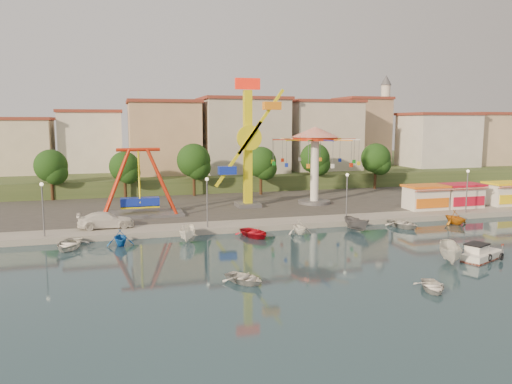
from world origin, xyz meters
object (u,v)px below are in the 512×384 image
object	(u,v)px
rowboat_a	(245,278)
skiff	(451,253)
wave_swinger	(315,148)
van	(106,220)
kamikaze_tower	(251,146)
cabin_motorboat	(481,255)
pirate_ship_ride	(139,184)

from	to	relation	value
rowboat_a	skiff	xyz separation A→B (m)	(17.77, 0.48, 0.51)
wave_swinger	skiff	bearing A→B (deg)	-88.37
van	wave_swinger	bearing A→B (deg)	-74.51
wave_swinger	rowboat_a	size ratio (longest dim) A/B	3.46
kamikaze_tower	skiff	distance (m)	30.37
kamikaze_tower	rowboat_a	xyz separation A→B (m)	(-7.93, -28.17, -8.16)
cabin_motorboat	kamikaze_tower	bearing A→B (deg)	90.73
kamikaze_tower	rowboat_a	size ratio (longest dim) A/B	4.93
cabin_motorboat	skiff	world-z (taller)	skiff
skiff	van	xyz separation A→B (m)	(-27.81, 19.13, 0.57)
wave_swinger	rowboat_a	bearing A→B (deg)	-120.77
wave_swinger	skiff	world-z (taller)	wave_swinger
pirate_ship_ride	skiff	size ratio (longest dim) A/B	2.26
kamikaze_tower	cabin_motorboat	bearing A→B (deg)	-64.79
kamikaze_tower	skiff	world-z (taller)	kamikaze_tower
pirate_ship_ride	cabin_motorboat	xyz separation A→B (m)	(27.15, -25.37, -3.98)
wave_swinger	cabin_motorboat	xyz separation A→B (m)	(3.93, -27.88, -7.79)
van	cabin_motorboat	bearing A→B (deg)	-124.27
rowboat_a	cabin_motorboat	bearing A→B (deg)	-30.95
wave_swinger	cabin_motorboat	world-z (taller)	wave_swinger
rowboat_a	wave_swinger	bearing A→B (deg)	26.57
cabin_motorboat	skiff	distance (m)	3.16
cabin_motorboat	skiff	bearing A→B (deg)	158.14
pirate_ship_ride	rowboat_a	distance (m)	27.04
kamikaze_tower	rowboat_a	world-z (taller)	kamikaze_tower
wave_swinger	cabin_motorboat	distance (m)	29.21
cabin_motorboat	van	bearing A→B (deg)	123.98
kamikaze_tower	wave_swinger	distance (m)	9.05
cabin_motorboat	rowboat_a	world-z (taller)	cabin_motorboat
pirate_ship_ride	van	bearing A→B (deg)	-120.71
pirate_ship_ride	kamikaze_tower	size ratio (longest dim) A/B	0.61
pirate_ship_ride	cabin_motorboat	world-z (taller)	pirate_ship_ride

